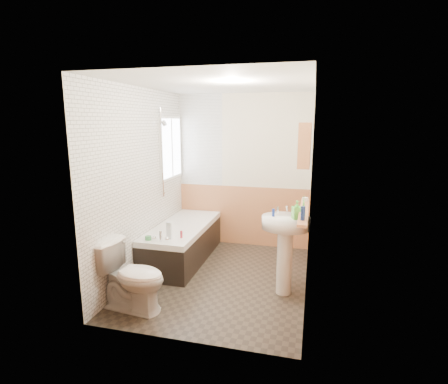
{
  "coord_description": "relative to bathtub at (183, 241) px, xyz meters",
  "views": [
    {
      "loc": [
        1.12,
        -4.2,
        2.06
      ],
      "look_at": [
        0.0,
        0.15,
        1.15
      ],
      "focal_mm": 28.0,
      "sensor_mm": 36.0,
      "label": 1
    }
  ],
  "objects": [
    {
      "name": "black_jar",
      "position": [
        1.77,
        -0.23,
        0.8
      ],
      "size": [
        0.08,
        0.08,
        0.05
      ],
      "primitive_type": "cylinder",
      "rotation": [
        0.0,
        0.0,
        0.14
      ],
      "color": "silver",
      "rests_on": "pine_shelf"
    },
    {
      "name": "shower_riser",
      "position": [
        -0.31,
        0.06,
        1.42
      ],
      "size": [
        0.11,
        0.09,
        1.3
      ],
      "color": "silver",
      "rests_on": "wall_left"
    },
    {
      "name": "medicine_cabinet",
      "position": [
        1.74,
        -0.62,
        1.52
      ],
      "size": [
        0.14,
        0.55,
        0.49
      ],
      "color": "tan",
      "rests_on": "wall_right"
    },
    {
      "name": "foam_can",
      "position": [
        1.77,
        -1.13,
        0.85
      ],
      "size": [
        0.06,
        0.06,
        0.15
      ],
      "primitive_type": "cylinder",
      "rotation": [
        0.0,
        0.0,
        0.35
      ],
      "color": "navy",
      "rests_on": "pine_shelf"
    },
    {
      "name": "wainscot_back",
      "position": [
        0.73,
        0.89,
        0.22
      ],
      "size": [
        2.2,
        0.01,
        1.0
      ],
      "primitive_type": "cube",
      "color": "tan",
      "rests_on": "wall_back"
    },
    {
      "name": "pine_shelf",
      "position": [
        1.77,
        -0.7,
        0.76
      ],
      "size": [
        0.1,
        1.23,
        0.03
      ],
      "primitive_type": "cube",
      "color": "tan",
      "rests_on": "wall_right"
    },
    {
      "name": "ceiling",
      "position": [
        0.73,
        -0.5,
        2.22
      ],
      "size": [
        2.8,
        2.8,
        0.0
      ],
      "primitive_type": "plane",
      "rotation": [
        3.14,
        0.0,
        0.0
      ],
      "color": "white",
      "rests_on": "ground"
    },
    {
      "name": "sink",
      "position": [
        1.57,
        -0.69,
        0.4
      ],
      "size": [
        0.57,
        0.46,
        1.09
      ],
      "rotation": [
        0.0,
        0.0,
        0.08
      ],
      "color": "white",
      "rests_on": "floor"
    },
    {
      "name": "bathtub",
      "position": [
        0.0,
        0.0,
        0.0
      ],
      "size": [
        0.7,
        1.75,
        0.69
      ],
      "color": "black",
      "rests_on": "floor"
    },
    {
      "name": "wall_front",
      "position": [
        0.73,
        -1.91,
        0.97
      ],
      "size": [
        2.2,
        0.02,
        2.5
      ],
      "primitive_type": "cube",
      "color": "beige",
      "rests_on": "ground"
    },
    {
      "name": "wall_right",
      "position": [
        1.84,
        -0.5,
        0.97
      ],
      "size": [
        0.02,
        2.8,
        2.5
      ],
      "primitive_type": "cube",
      "color": "beige",
      "rests_on": "ground"
    },
    {
      "name": "wall_back",
      "position": [
        0.73,
        0.91,
        0.97
      ],
      "size": [
        2.2,
        0.02,
        2.5
      ],
      "primitive_type": "cube",
      "color": "beige",
      "rests_on": "ground"
    },
    {
      "name": "blue_gel",
      "position": [
        0.07,
        -0.65,
        0.38
      ],
      "size": [
        0.06,
        0.04,
        0.23
      ],
      "primitive_type": "cube",
      "rotation": [
        0.0,
        0.0,
        -0.0
      ],
      "color": "silver",
      "rests_on": "bathtub"
    },
    {
      "name": "clear_bottle",
      "position": [
        1.42,
        -0.73,
        0.73
      ],
      "size": [
        0.04,
        0.04,
        0.09
      ],
      "primitive_type": "cylinder",
      "rotation": [
        0.0,
        0.0,
        -0.4
      ],
      "color": "#19339E",
      "rests_on": "sink"
    },
    {
      "name": "tile_cladding_left",
      "position": [
        -0.36,
        -0.5,
        0.97
      ],
      "size": [
        0.01,
        2.8,
        2.5
      ],
      "primitive_type": "cube",
      "color": "white",
      "rests_on": "wall_left"
    },
    {
      "name": "wainscot_right",
      "position": [
        1.82,
        -0.5,
        0.22
      ],
      "size": [
        0.01,
        2.8,
        1.0
      ],
      "primitive_type": "cube",
      "color": "tan",
      "rests_on": "wall_right"
    },
    {
      "name": "window",
      "position": [
        -0.33,
        0.45,
        1.37
      ],
      "size": [
        0.03,
        0.79,
        0.99
      ],
      "color": "white",
      "rests_on": "wall_left"
    },
    {
      "name": "orange_bottle",
      "position": [
        0.2,
        -0.57,
        0.31
      ],
      "size": [
        0.04,
        0.04,
        0.1
      ],
      "primitive_type": "cylinder",
      "rotation": [
        0.0,
        0.0,
        0.27
      ],
      "color": "maroon",
      "rests_on": "bathtub"
    },
    {
      "name": "toilet",
      "position": [
        -0.03,
        -1.48,
        0.1
      ],
      "size": [
        0.83,
        0.53,
        0.77
      ],
      "primitive_type": "imported",
      "rotation": [
        0.0,
        0.0,
        1.45
      ],
      "color": "white",
      "rests_on": "floor"
    },
    {
      "name": "tile_return_back",
      "position": [
        0.0,
        0.89,
        1.47
      ],
      "size": [
        0.75,
        0.01,
        1.5
      ],
      "primitive_type": "cube",
      "color": "white",
      "rests_on": "wall_back"
    },
    {
      "name": "wall_left",
      "position": [
        -0.38,
        -0.5,
        0.97
      ],
      "size": [
        0.02,
        2.8,
        2.5
      ],
      "primitive_type": "cube",
      "color": "beige",
      "rests_on": "ground"
    },
    {
      "name": "wainscot_front",
      "position": [
        0.73,
        -1.89,
        0.22
      ],
      "size": [
        2.2,
        0.01,
        1.0
      ],
      "primitive_type": "cube",
      "color": "tan",
      "rests_on": "wall_front"
    },
    {
      "name": "floor",
      "position": [
        0.73,
        -0.5,
        -0.28
      ],
      "size": [
        2.8,
        2.8,
        0.0
      ],
      "primitive_type": "plane",
      "color": "#2B251E",
      "rests_on": "ground"
    },
    {
      "name": "soap_bottle",
      "position": [
        1.69,
        -0.77,
        0.73
      ],
      "size": [
        0.17,
        0.23,
        0.1
      ],
      "primitive_type": "imported",
      "rotation": [
        0.0,
        0.0,
        0.41
      ],
      "color": "#59C647",
      "rests_on": "sink"
    },
    {
      "name": "green_bottle",
      "position": [
        1.77,
        -0.97,
        0.9
      ],
      "size": [
        0.05,
        0.05,
        0.24
      ],
      "primitive_type": "cone",
      "rotation": [
        0.0,
        0.0,
        -0.11
      ],
      "color": "#59C647",
      "rests_on": "pine_shelf"
    },
    {
      "name": "cream_jar",
      "position": [
        -0.18,
        -0.75,
        0.29
      ],
      "size": [
        0.09,
        0.09,
        0.05
      ],
      "primitive_type": "cylinder",
      "rotation": [
        0.0,
        0.0,
        0.13
      ],
      "color": "#388447",
      "rests_on": "bathtub"
    }
  ]
}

